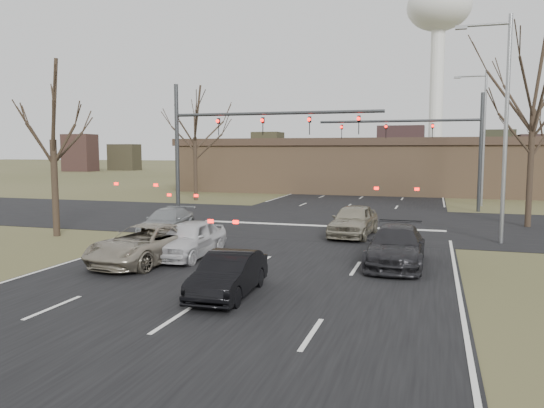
# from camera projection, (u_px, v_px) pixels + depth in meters

# --- Properties ---
(ground) EXTENTS (360.00, 360.00, 0.00)m
(ground) POSITION_uv_depth(u_px,v_px,m) (232.00, 282.00, 16.81)
(ground) COLOR #444525
(ground) RESTS_ON ground
(road_main) EXTENTS (14.00, 300.00, 0.02)m
(road_main) POSITION_uv_depth(u_px,v_px,m) (389.00, 180.00, 73.89)
(road_main) COLOR black
(road_main) RESTS_ON ground
(road_cross) EXTENTS (200.00, 14.00, 0.02)m
(road_cross) POSITION_uv_depth(u_px,v_px,m) (325.00, 221.00, 31.08)
(road_cross) COLOR black
(road_cross) RESTS_ON ground
(building) EXTENTS (42.40, 10.40, 5.30)m
(building) POSITION_uv_depth(u_px,v_px,m) (391.00, 165.00, 52.11)
(building) COLOR #866648
(building) RESTS_ON ground
(water_tower) EXTENTS (15.00, 15.00, 44.50)m
(water_tower) POSITION_uv_depth(u_px,v_px,m) (439.00, 18.00, 125.61)
(water_tower) COLOR silver
(water_tower) RESTS_ON ground
(mast_arm_near) EXTENTS (12.12, 0.24, 8.00)m
(mast_arm_near) POSITION_uv_depth(u_px,v_px,m) (229.00, 134.00, 30.19)
(mast_arm_near) COLOR #383A3D
(mast_arm_near) RESTS_ON ground
(mast_arm_far) EXTENTS (11.12, 0.24, 8.00)m
(mast_arm_far) POSITION_uv_depth(u_px,v_px,m) (437.00, 138.00, 36.38)
(mast_arm_far) COLOR #383A3D
(mast_arm_far) RESTS_ON ground
(streetlight_right_near) EXTENTS (2.34, 0.25, 10.00)m
(streetlight_right_near) POSITION_uv_depth(u_px,v_px,m) (502.00, 118.00, 23.19)
(streetlight_right_near) COLOR gray
(streetlight_right_near) RESTS_ON ground
(streetlight_right_far) EXTENTS (2.34, 0.25, 10.00)m
(streetlight_right_far) POSITION_uv_depth(u_px,v_px,m) (482.00, 131.00, 39.21)
(streetlight_right_far) COLOR gray
(streetlight_right_far) RESTS_ON ground
(tree_right_near) EXTENTS (6.90, 6.90, 11.50)m
(tree_right_near) POSITION_uv_depth(u_px,v_px,m) (536.00, 60.00, 27.93)
(tree_right_near) COLOR black
(tree_right_near) RESTS_ON ground
(tree_left_near) EXTENTS (5.10, 5.10, 8.50)m
(tree_left_near) POSITION_uv_depth(u_px,v_px,m) (51.00, 100.00, 25.21)
(tree_left_near) COLOR black
(tree_left_near) RESTS_ON ground
(tree_left_far) EXTENTS (5.70, 5.70, 9.50)m
(tree_left_far) POSITION_uv_depth(u_px,v_px,m) (195.00, 111.00, 43.64)
(tree_left_far) COLOR black
(tree_left_far) RESTS_ON ground
(car_silver_suv) EXTENTS (2.94, 5.34, 1.42)m
(car_silver_suv) POSITION_uv_depth(u_px,v_px,m) (146.00, 244.00, 19.61)
(car_silver_suv) COLOR gray
(car_silver_suv) RESTS_ON ground
(car_white_sedan) EXTENTS (1.74, 4.28, 1.46)m
(car_white_sedan) POSITION_uv_depth(u_px,v_px,m) (189.00, 239.00, 20.62)
(car_white_sedan) COLOR silver
(car_white_sedan) RESTS_ON ground
(car_black_hatch) EXTENTS (1.50, 3.87, 1.26)m
(car_black_hatch) POSITION_uv_depth(u_px,v_px,m) (228.00, 275.00, 15.15)
(car_black_hatch) COLOR black
(car_black_hatch) RESTS_ON ground
(car_charcoal_sedan) EXTENTS (1.99, 4.88, 1.42)m
(car_charcoal_sedan) POSITION_uv_depth(u_px,v_px,m) (396.00, 246.00, 19.19)
(car_charcoal_sedan) COLOR black
(car_charcoal_sedan) RESTS_ON ground
(car_grey_ahead) EXTENTS (2.28, 4.59, 1.28)m
(car_grey_ahead) POSITION_uv_depth(u_px,v_px,m) (167.00, 222.00, 26.14)
(car_grey_ahead) COLOR gray
(car_grey_ahead) RESTS_ON ground
(car_silver_ahead) EXTENTS (2.16, 4.68, 1.55)m
(car_silver_ahead) POSITION_uv_depth(u_px,v_px,m) (354.00, 220.00, 25.66)
(car_silver_ahead) COLOR gray
(car_silver_ahead) RESTS_ON ground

